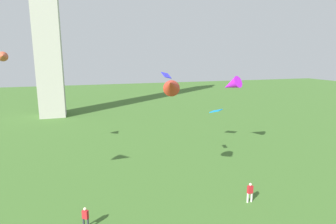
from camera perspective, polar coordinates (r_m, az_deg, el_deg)
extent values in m
cylinder|color=#2D3338|center=(23.70, -15.93, -20.97)|extent=(0.16, 0.16, 0.83)
cylinder|color=#2D3338|center=(23.89, -16.73, -20.73)|extent=(0.16, 0.16, 0.83)
cube|color=red|center=(23.41, -16.44, -19.31)|extent=(0.52, 0.48, 0.66)
sphere|color=beige|center=(23.19, -16.51, -18.35)|extent=(0.24, 0.24, 0.24)
cylinder|color=silver|center=(27.18, 15.87, -16.43)|extent=(0.16, 0.16, 0.88)
cylinder|color=silver|center=(27.39, 16.60, -16.24)|extent=(0.16, 0.16, 0.88)
cube|color=red|center=(26.93, 16.33, -14.85)|extent=(0.48, 0.28, 0.70)
sphere|color=beige|center=(26.73, 16.39, -13.93)|extent=(0.26, 0.26, 0.26)
cube|color=#0C82D7|center=(42.92, 9.72, 0.22)|extent=(1.86, 2.05, 0.66)
cone|color=red|center=(24.00, 0.59, 5.39)|extent=(2.26, 2.83, 2.10)
cone|color=#C21DE9|center=(37.25, 12.73, 5.41)|extent=(2.60, 3.11, 2.37)
cone|color=#C84C31|center=(36.98, -30.53, 9.76)|extent=(1.44, 1.84, 1.22)
cube|color=#2F2CD9|center=(26.87, -0.35, 7.47)|extent=(0.80, 1.13, 0.62)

